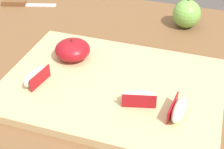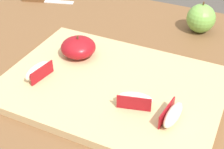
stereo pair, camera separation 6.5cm
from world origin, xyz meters
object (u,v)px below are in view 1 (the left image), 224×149
object	(u,v)px
cutting_board	(112,86)
apple_wedge_front	(36,76)
apple_half_skin_up	(73,50)
apple_wedge_middle	(139,97)
whole_apple_granny_green	(187,14)
paring_knife	(19,3)
apple_wedge_back	(179,109)

from	to	relation	value
cutting_board	apple_wedge_front	distance (m)	0.15
apple_wedge_front	apple_half_skin_up	bearing A→B (deg)	72.29
apple_wedge_middle	whole_apple_granny_green	xyz separation A→B (m)	(0.04, 0.36, 0.01)
paring_knife	whole_apple_granny_green	distance (m)	0.49
apple_half_skin_up	whole_apple_granny_green	distance (m)	0.33
apple_wedge_middle	apple_wedge_back	bearing A→B (deg)	-7.56
cutting_board	apple_half_skin_up	distance (m)	0.13
apple_wedge_front	cutting_board	bearing A→B (deg)	17.75
apple_wedge_front	paring_knife	size ratio (longest dim) A/B	0.43
cutting_board	apple_wedge_middle	bearing A→B (deg)	-34.04
whole_apple_granny_green	cutting_board	bearing A→B (deg)	-107.82
apple_wedge_middle	cutting_board	bearing A→B (deg)	145.96
cutting_board	apple_wedge_back	distance (m)	0.15
apple_wedge_middle	whole_apple_granny_green	size ratio (longest dim) A/B	0.84
apple_wedge_middle	whole_apple_granny_green	world-z (taller)	whole_apple_granny_green
apple_half_skin_up	whole_apple_granny_green	size ratio (longest dim) A/B	0.95
cutting_board	apple_wedge_back	xyz separation A→B (m)	(0.14, -0.05, 0.02)
apple_half_skin_up	apple_wedge_middle	xyz separation A→B (m)	(0.18, -0.10, -0.01)
apple_wedge_front	apple_wedge_middle	size ratio (longest dim) A/B	0.99
apple_wedge_back	paring_knife	size ratio (longest dim) A/B	0.42
apple_wedge_back	apple_wedge_middle	world-z (taller)	same
cutting_board	apple_wedge_front	bearing A→B (deg)	-162.25
cutting_board	apple_wedge_middle	distance (m)	0.08
paring_knife	whole_apple_granny_green	xyz separation A→B (m)	(0.49, 0.02, 0.03)
cutting_board	whole_apple_granny_green	world-z (taller)	whole_apple_granny_green
cutting_board	apple_wedge_front	xyz separation A→B (m)	(-0.14, -0.05, 0.02)
cutting_board	apple_wedge_front	world-z (taller)	apple_wedge_front
apple_half_skin_up	whole_apple_granny_green	world-z (taller)	whole_apple_granny_green
apple_half_skin_up	apple_wedge_middle	bearing A→B (deg)	-30.48
cutting_board	apple_wedge_back	world-z (taller)	apple_wedge_back
apple_wedge_front	apple_wedge_middle	distance (m)	0.21
apple_wedge_back	paring_knife	world-z (taller)	apple_wedge_back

